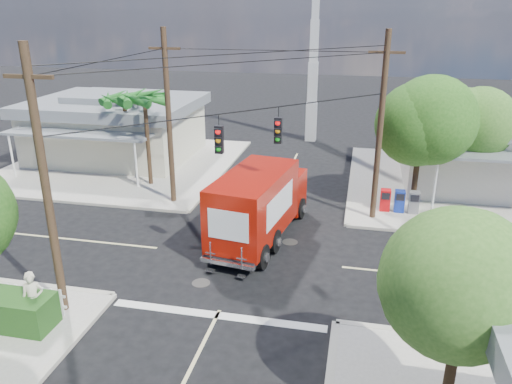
% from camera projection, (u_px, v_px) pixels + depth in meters
% --- Properties ---
extents(ground, '(120.00, 120.00, 0.00)m').
position_uv_depth(ground, '(246.00, 257.00, 20.97)').
color(ground, black).
rests_on(ground, ground).
extents(sidewalk_ne, '(14.12, 14.12, 0.14)m').
position_uv_depth(sidewalk_ne, '(472.00, 188.00, 28.76)').
color(sidewalk_ne, '#A19C92').
rests_on(sidewalk_ne, ground).
extents(sidewalk_nw, '(14.12, 14.12, 0.14)m').
position_uv_depth(sidewalk_nw, '(124.00, 164.00, 33.06)').
color(sidewalk_nw, '#A19C92').
rests_on(sidewalk_nw, ground).
extents(road_markings, '(32.00, 32.00, 0.01)m').
position_uv_depth(road_markings, '(237.00, 274.00, 19.62)').
color(road_markings, beige).
rests_on(road_markings, ground).
extents(building_ne, '(11.80, 10.20, 4.50)m').
position_uv_depth(building_ne, '(505.00, 147.00, 28.65)').
color(building_ne, silver).
rests_on(building_ne, sidewalk_ne).
extents(building_nw, '(10.80, 10.20, 4.30)m').
position_uv_depth(building_nw, '(116.00, 126.00, 33.97)').
color(building_nw, beige).
rests_on(building_nw, sidewalk_nw).
extents(radio_tower, '(0.80, 0.80, 17.00)m').
position_uv_depth(radio_tower, '(313.00, 67.00, 37.21)').
color(radio_tower, silver).
rests_on(radio_tower, ground).
extents(tree_ne_front, '(4.21, 4.14, 6.66)m').
position_uv_depth(tree_ne_front, '(423.00, 120.00, 24.07)').
color(tree_ne_front, '#422D1C').
rests_on(tree_ne_front, sidewalk_ne).
extents(tree_ne_back, '(3.77, 3.66, 5.82)m').
position_uv_depth(tree_ne_back, '(470.00, 124.00, 25.77)').
color(tree_ne_back, '#422D1C').
rests_on(tree_ne_back, sidewalk_ne).
extents(tree_se, '(3.67, 3.54, 5.62)m').
position_uv_depth(tree_se, '(467.00, 277.00, 11.54)').
color(tree_se, '#422D1C').
rests_on(tree_se, sidewalk_se).
extents(palm_nw_front, '(3.01, 3.08, 5.59)m').
position_uv_depth(palm_nw_front, '(144.00, 100.00, 27.55)').
color(palm_nw_front, '#422D1C').
rests_on(palm_nw_front, sidewalk_nw).
extents(palm_nw_back, '(3.01, 3.08, 5.19)m').
position_uv_depth(palm_nw_back, '(124.00, 100.00, 29.45)').
color(palm_nw_back, '#422D1C').
rests_on(palm_nw_back, sidewalk_nw).
extents(utility_poles, '(12.00, 10.68, 9.00)m').
position_uv_depth(utility_poles, '(218.00, 138.00, 21.12)').
color(utility_poles, '#473321').
rests_on(utility_poles, ground).
extents(vending_boxes, '(1.90, 0.50, 1.10)m').
position_uv_depth(vending_boxes, '(399.00, 201.00, 25.13)').
color(vending_boxes, red).
rests_on(vending_boxes, sidewalk_ne).
extents(delivery_truck, '(3.41, 7.84, 3.28)m').
position_uv_depth(delivery_truck, '(260.00, 204.00, 22.13)').
color(delivery_truck, black).
rests_on(delivery_truck, ground).
extents(pedestrian, '(0.82, 0.69, 1.91)m').
position_uv_depth(pedestrian, '(33.00, 299.00, 16.00)').
color(pedestrian, beige).
rests_on(pedestrian, sidewalk_sw).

